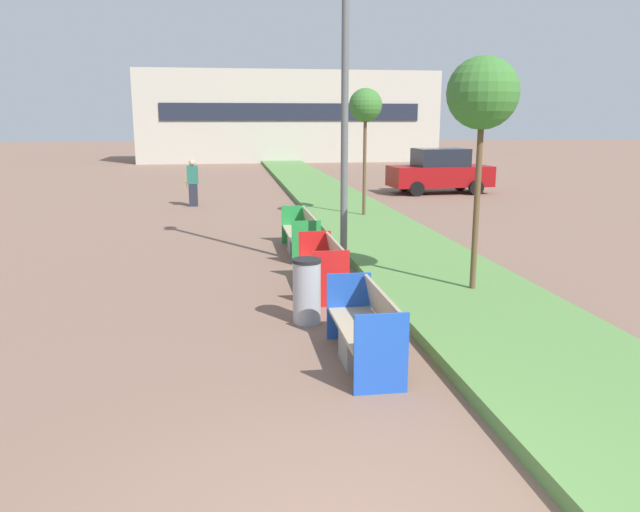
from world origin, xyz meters
name	(u,v)px	position (x,y,z in m)	size (l,w,h in m)	color
planter_grass_strip	(380,234)	(3.20, 12.00, 0.09)	(2.80, 120.00, 0.18)	#568442
building_backdrop	(288,117)	(4.00, 43.87, 3.25)	(21.78, 5.56, 6.49)	#B2AD9E
bench_blue_frame	(366,335)	(0.94, 3.58, 0.36)	(0.65, 1.90, 0.94)	gray
bench_red_frame	(324,272)	(0.94, 6.97, 0.36)	(0.65, 1.89, 0.94)	gray
bench_green_frame	(302,237)	(0.94, 10.37, 0.38)	(0.65, 2.45, 0.94)	gray
litter_bin	(307,291)	(0.41, 5.28, 0.50)	(0.44, 0.44, 0.99)	#9EA0A5
street_lamp_post	(345,63)	(1.55, 8.36, 4.06)	(0.24, 0.44, 7.35)	#56595B
sapling_tree_near	(483,95)	(3.40, 6.17, 3.40)	(1.17, 1.17, 4.02)	brown
sapling_tree_far	(365,107)	(3.40, 14.80, 3.39)	(0.98, 0.98, 3.94)	brown
pedestrian_walking	(193,183)	(-1.92, 18.87, 0.84)	(0.53, 0.24, 1.66)	#232633
parked_car_distant	(440,171)	(8.11, 21.47, 0.91)	(4.29, 2.00, 1.86)	maroon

